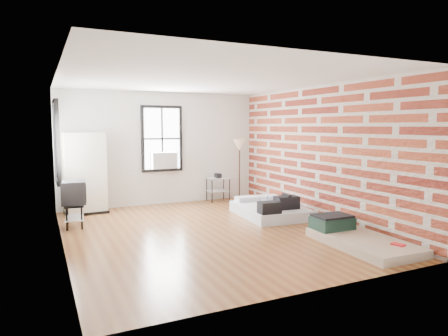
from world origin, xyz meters
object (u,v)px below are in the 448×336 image
mattress_main (270,209)px  side_table (218,182)px  floor_lamp (240,148)px  mattress_bare (355,237)px  wardrobe (85,173)px  tv_stand (74,194)px

mattress_main → side_table: side_table is taller
mattress_main → floor_lamp: (0.27, 2.01, 1.23)m
mattress_main → floor_lamp: bearing=87.0°
mattress_bare → side_table: 4.51m
mattress_bare → floor_lamp: (0.08, 4.40, 1.27)m
mattress_bare → floor_lamp: floor_lamp is taller
wardrobe → floor_lamp: size_ratio=1.12×
mattress_main → wardrobe: (-3.62, 2.01, 0.76)m
side_table → floor_lamp: bearing=-6.7°
mattress_main → tv_stand: tv_stand is taller
floor_lamp → side_table: bearing=173.3°
side_table → tv_stand: size_ratio=0.81×
mattress_bare → wardrobe: size_ratio=1.03×
floor_lamp → mattress_bare: bearing=-91.1°
mattress_main → side_table: bearing=103.6°
wardrobe → floor_lamp: 3.92m
mattress_main → mattress_bare: mattress_main is taller
mattress_bare → wardrobe: 5.87m
mattress_bare → floor_lamp: bearing=90.7°
mattress_main → tv_stand: size_ratio=2.00×
mattress_bare → wardrobe: wardrobe is taller
wardrobe → side_table: (3.30, 0.07, -0.41)m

